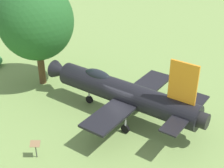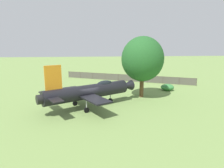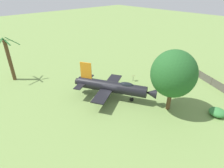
% 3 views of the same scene
% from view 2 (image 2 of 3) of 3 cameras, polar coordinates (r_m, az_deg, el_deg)
% --- Properties ---
extents(ground_plane, '(200.00, 200.00, 0.00)m').
position_cam_2_polar(ground_plane, '(23.40, -7.05, -6.95)').
color(ground_plane, '#75934C').
extents(display_jet, '(12.00, 8.95, 5.37)m').
position_cam_2_polar(display_jet, '(23.01, -6.37, -2.12)').
color(display_jet, black).
rests_on(display_jet, ground_plane).
extents(shade_tree, '(5.92, 5.96, 8.65)m').
position_cam_2_polar(shade_tree, '(27.13, 9.15, 7.40)').
color(shade_tree, brown).
rests_on(shade_tree, ground_plane).
extents(perimeter_fence, '(24.65, 12.07, 1.42)m').
position_cam_2_polar(perimeter_fence, '(39.65, 4.05, 1.98)').
color(perimeter_fence, '#4C4238').
rests_on(perimeter_fence, ground_plane).
extents(shrub_near_fence, '(2.14, 2.02, 1.04)m').
position_cam_2_polar(shrub_near_fence, '(32.87, 16.31, -0.93)').
color(shrub_near_fence, '#387F3D').
rests_on(shrub_near_fence, ground_plane).
extents(info_plaque, '(0.63, 0.71, 1.14)m').
position_cam_2_polar(info_plaque, '(29.73, -9.82, -1.28)').
color(info_plaque, '#333333').
rests_on(info_plaque, ground_plane).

